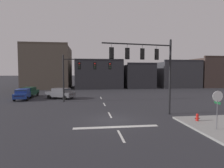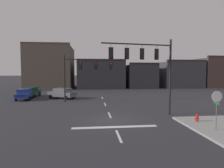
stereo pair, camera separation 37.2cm
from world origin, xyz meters
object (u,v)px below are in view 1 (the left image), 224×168
(signal_mast_near_side, at_px, (148,61))
(stop_sign, at_px, (217,101))
(signal_mast_far_side, at_px, (83,69))
(car_lot_middle, at_px, (23,94))
(car_lot_farside, at_px, (29,92))
(fire_hydrant, at_px, (197,119))
(car_lot_nearside, at_px, (61,93))

(signal_mast_near_side, relative_size, stop_sign, 2.55)
(signal_mast_far_side, distance_m, car_lot_middle, 9.89)
(signal_mast_far_side, distance_m, car_lot_farside, 11.01)
(signal_mast_near_side, height_order, fire_hydrant, signal_mast_near_side)
(stop_sign, xyz_separation_m, car_lot_middle, (-18.30, 17.51, -1.29))
(signal_mast_near_side, distance_m, stop_sign, 6.80)
(car_lot_farside, bearing_deg, stop_sign, -48.13)
(car_lot_middle, distance_m, car_lot_farside, 2.89)
(signal_mast_far_side, xyz_separation_m, fire_hydrant, (9.46, -12.53, -4.12))
(signal_mast_near_side, relative_size, car_lot_middle, 1.58)
(signal_mast_near_side, xyz_separation_m, car_lot_farside, (-15.06, 15.17, -4.22))
(car_lot_farside, bearing_deg, car_lot_nearside, -25.50)
(car_lot_nearside, height_order, car_lot_farside, same)
(signal_mast_near_side, height_order, car_lot_farside, signal_mast_near_side)
(stop_sign, xyz_separation_m, car_lot_farside, (-18.28, 20.39, -1.29))
(car_lot_middle, xyz_separation_m, fire_hydrant, (18.27, -15.22, -0.53))
(signal_mast_near_side, bearing_deg, signal_mast_far_side, 123.20)
(stop_sign, bearing_deg, signal_mast_far_side, 122.66)
(car_lot_nearside, height_order, fire_hydrant, car_lot_nearside)
(car_lot_middle, xyz_separation_m, car_lot_farside, (0.03, 2.89, 0.00))
(signal_mast_far_side, xyz_separation_m, stop_sign, (9.49, -14.81, -2.31))
(signal_mast_far_side, relative_size, car_lot_farside, 1.72)
(stop_sign, distance_m, car_lot_farside, 27.41)
(signal_mast_near_side, relative_size, car_lot_nearside, 1.54)
(signal_mast_near_side, distance_m, car_lot_nearside, 16.48)
(signal_mast_near_side, height_order, stop_sign, signal_mast_near_side)
(car_lot_farside, bearing_deg, signal_mast_near_side, -45.22)
(signal_mast_far_side, bearing_deg, signal_mast_near_side, -56.80)
(car_lot_nearside, bearing_deg, signal_mast_near_side, -52.43)
(fire_hydrant, bearing_deg, signal_mast_far_side, 127.06)
(car_lot_middle, height_order, car_lot_farside, same)
(signal_mast_near_side, bearing_deg, car_lot_farside, 134.78)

